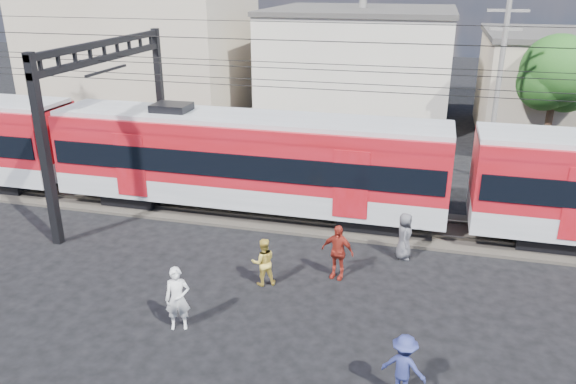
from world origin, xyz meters
name	(u,v)px	position (x,y,z in m)	size (l,w,h in m)	color
ground	(295,337)	(0.00, 0.00, 0.00)	(120.00, 120.00, 0.00)	black
track_bed	(342,221)	(0.00, 8.00, 0.06)	(70.00, 3.40, 0.12)	#2D2823
rail_near	(339,226)	(0.00, 7.25, 0.18)	(70.00, 0.12, 0.12)	#59544C
rail_far	(345,211)	(0.00, 8.75, 0.18)	(70.00, 0.12, 0.12)	#59544C
commuter_train	(252,159)	(-3.79, 8.00, 2.40)	(50.30, 3.08, 4.17)	black
catenary	(137,86)	(-8.65, 8.00, 5.14)	(70.00, 9.30, 7.52)	black
building_west	(143,46)	(-17.00, 24.00, 4.66)	(14.28, 10.20, 9.30)	gray
building_midwest	(360,63)	(-2.00, 27.00, 3.66)	(12.24, 12.24, 7.30)	#B7B1A0
utility_pole_mid	(498,86)	(6.00, 15.00, 4.53)	(1.80, 0.24, 8.50)	slate
tree_near	(560,76)	(9.19, 18.09, 4.66)	(3.82, 3.64, 6.72)	#382619
pedestrian_a	(178,299)	(-3.30, -0.38, 0.95)	(0.69, 0.46, 1.90)	silver
pedestrian_b	(263,262)	(-1.68, 2.53, 0.80)	(0.78, 0.61, 1.61)	gold
pedestrian_c	(404,367)	(3.00, -1.60, 0.83)	(1.07, 0.62, 1.66)	navy
pedestrian_d	(337,252)	(0.53, 3.56, 0.94)	(1.11, 0.46, 1.89)	maroon
pedestrian_e	(404,236)	(2.58, 5.50, 0.85)	(0.83, 0.54, 1.70)	#48484C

